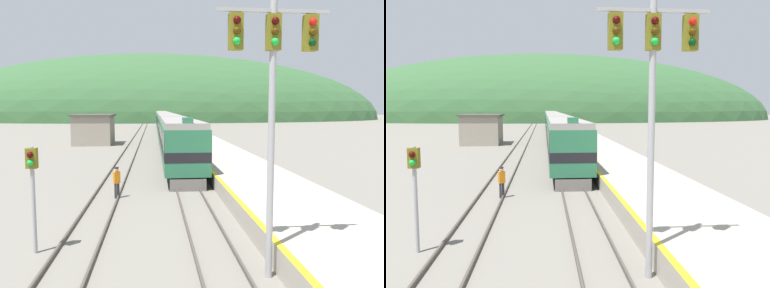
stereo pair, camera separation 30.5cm
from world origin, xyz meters
TOP-DOWN VIEW (x-y plane):
  - track_main at (0.00, 70.00)m, footprint 1.52×180.00m
  - track_siding at (-4.85, 70.00)m, footprint 1.52×180.00m
  - platform at (4.29, 50.00)m, footprint 5.27×140.00m
  - distant_hills at (0.00, 162.09)m, footprint 197.64×88.94m
  - station_shed at (-10.46, 49.83)m, footprint 5.62×6.59m
  - express_train_lead_car at (0.00, 28.26)m, footprint 2.94×19.56m
  - carriage_second at (0.00, 49.61)m, footprint 2.93×20.92m
  - carriage_third at (0.00, 71.41)m, footprint 2.93×20.92m
  - carriage_fourth at (0.00, 93.21)m, footprint 2.93×20.92m
  - signal_mast_main at (1.37, 6.86)m, footprint 3.30×0.42m
  - signal_post_siding at (-6.30, 9.55)m, footprint 0.36×0.42m
  - track_worker at (-4.21, 17.51)m, footprint 0.42×0.38m

SIDE VIEW (x-z plane):
  - distant_hills at x=0.00m, z-range -27.90..27.90m
  - track_main at x=0.00m, z-range 0.00..0.16m
  - track_siding at x=-4.85m, z-range 0.00..0.16m
  - platform at x=4.29m, z-range -0.01..0.92m
  - track_worker at x=-4.21m, z-range 0.13..1.92m
  - station_shed at x=-10.46m, z-range 0.02..4.24m
  - carriage_second at x=0.00m, z-range 0.18..4.37m
  - carriage_third at x=0.00m, z-range 0.18..4.37m
  - carriage_fourth at x=0.00m, z-range 0.18..4.37m
  - express_train_lead_car at x=0.00m, z-range 0.02..4.57m
  - signal_post_siding at x=-6.30m, z-range 0.83..4.64m
  - signal_mast_main at x=1.37m, z-range 1.68..10.49m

